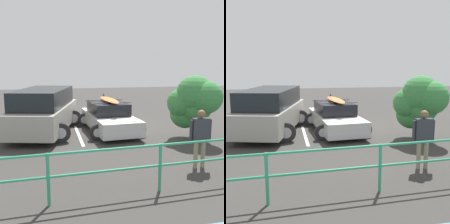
% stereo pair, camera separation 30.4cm
% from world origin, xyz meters
% --- Properties ---
extents(ground_plane, '(44.00, 44.00, 0.02)m').
position_xyz_m(ground_plane, '(0.00, 0.00, -0.01)').
color(ground_plane, '#383533').
rests_on(ground_plane, ground).
extents(parking_stripe, '(0.12, 4.22, 0.00)m').
position_xyz_m(parking_stripe, '(1.59, 0.56, 0.00)').
color(parking_stripe, silver).
rests_on(parking_stripe, ground).
extents(sedan_car, '(2.51, 4.37, 1.54)m').
position_xyz_m(sedan_car, '(0.22, 0.52, 0.60)').
color(sedan_car, silver).
rests_on(sedan_car, ground).
extents(suv_car, '(3.38, 5.17, 1.89)m').
position_xyz_m(suv_car, '(2.96, 0.30, 0.97)').
color(suv_car, '#9E998E').
rests_on(suv_car, ground).
extents(person_bystander, '(0.65, 0.22, 1.66)m').
position_xyz_m(person_bystander, '(-1.37, 5.44, 1.00)').
color(person_bystander, gray).
rests_on(person_bystander, ground).
extents(railing_fence, '(10.05, 0.69, 1.13)m').
position_xyz_m(railing_fence, '(0.28, 6.60, 0.77)').
color(railing_fence, '#2D9366').
rests_on(railing_fence, ground).
extents(bush_near_left, '(1.85, 1.97, 2.50)m').
position_xyz_m(bush_near_left, '(-2.65, 2.62, 1.48)').
color(bush_near_left, '#4C3828').
rests_on(bush_near_left, ground).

